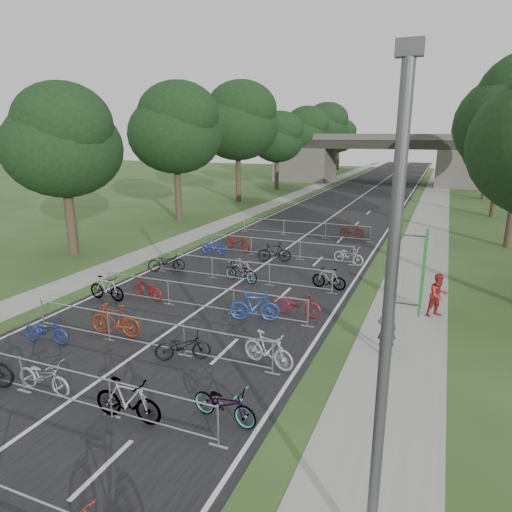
{
  "coord_description": "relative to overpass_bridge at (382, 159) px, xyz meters",
  "views": [
    {
      "loc": [
        8.88,
        -4.48,
        7.05
      ],
      "look_at": [
        0.43,
        16.0,
        1.1
      ],
      "focal_mm": 32.0,
      "sensor_mm": 36.0,
      "label": 1
    }
  ],
  "objects": [
    {
      "name": "road",
      "position": [
        0.0,
        -15.0,
        -3.53
      ],
      "size": [
        11.0,
        140.0,
        0.01
      ],
      "primitive_type": "cube",
      "color": "black",
      "rests_on": "ground"
    },
    {
      "name": "sidewalk_right",
      "position": [
        8.0,
        -15.0,
        -3.53
      ],
      "size": [
        3.0,
        140.0,
        0.01
      ],
      "primitive_type": "cube",
      "color": "gray",
      "rests_on": "ground"
    },
    {
      "name": "sidewalk_left",
      "position": [
        -7.5,
        -15.0,
        -3.53
      ],
      "size": [
        2.0,
        140.0,
        0.01
      ],
      "primitive_type": "cube",
      "color": "gray",
      "rests_on": "ground"
    },
    {
      "name": "lane_markings",
      "position": [
        0.0,
        -15.0,
        -3.53
      ],
      "size": [
        0.12,
        140.0,
        0.0
      ],
      "primitive_type": "cube",
      "color": "silver",
      "rests_on": "ground"
    },
    {
      "name": "overpass_bridge",
      "position": [
        0.0,
        0.0,
        0.0
      ],
      "size": [
        31.0,
        8.0,
        7.05
      ],
      "color": "#4C4B44",
      "rests_on": "ground"
    },
    {
      "name": "lamppost",
      "position": [
        8.33,
        -63.0,
        0.75
      ],
      "size": [
        0.61,
        0.65,
        8.21
      ],
      "color": "#4C4C51",
      "rests_on": "ground"
    },
    {
      "name": "tree_left_0",
      "position": [
        -11.39,
        -49.07,
        2.96
      ],
      "size": [
        6.72,
        6.72,
        10.25
      ],
      "color": "#33261C",
      "rests_on": "ground"
    },
    {
      "name": "tree_left_1",
      "position": [
        -11.39,
        -37.07,
        3.77
      ],
      "size": [
        7.56,
        7.56,
        11.53
      ],
      "color": "#33261C",
      "rests_on": "ground"
    },
    {
      "name": "tree_left_2",
      "position": [
        -11.39,
        -25.07,
        4.58
      ],
      "size": [
        8.4,
        8.4,
        12.81
      ],
      "color": "#33261C",
      "rests_on": "ground"
    },
    {
      "name": "tree_right_2",
      "position": [
        13.11,
        -25.07,
        2.41
      ],
      "size": [
        6.16,
        6.16,
        9.39
      ],
      "color": "#33261C",
      "rests_on": "ground"
    },
    {
      "name": "tree_left_3",
      "position": [
        -11.39,
        -13.07,
        2.96
      ],
      "size": [
        6.72,
        6.72,
        10.25
      ],
      "color": "#33261C",
      "rests_on": "ground"
    },
    {
      "name": "tree_right_3",
      "position": [
        13.11,
        -13.07,
        3.39
      ],
      "size": [
        7.17,
        7.17,
        10.93
      ],
      "color": "#33261C",
      "rests_on": "ground"
    },
    {
      "name": "tree_left_4",
      "position": [
        -11.39,
        -1.07,
        3.77
      ],
      "size": [
        7.56,
        7.56,
        11.53
      ],
      "color": "#33261C",
      "rests_on": "ground"
    },
    {
      "name": "tree_right_4",
      "position": [
        13.11,
        -1.07,
        4.37
      ],
      "size": [
        8.18,
        8.18,
        12.47
      ],
      "color": "#33261C",
      "rests_on": "ground"
    },
    {
      "name": "tree_left_5",
      "position": [
        -11.39,
        10.93,
        4.58
      ],
      "size": [
        8.4,
        8.4,
        12.81
      ],
      "color": "#33261C",
      "rests_on": "ground"
    },
    {
      "name": "tree_right_5",
      "position": [
        13.11,
        10.93,
        2.41
      ],
      "size": [
        6.16,
        6.16,
        9.39
      ],
      "color": "#33261C",
      "rests_on": "ground"
    },
    {
      "name": "tree_left_6",
      "position": [
        -11.39,
        22.93,
        2.96
      ],
      "size": [
        6.72,
        6.72,
        10.25
      ],
      "color": "#33261C",
      "rests_on": "ground"
    },
    {
      "name": "tree_right_6",
      "position": [
        13.11,
        22.93,
        3.39
      ],
      "size": [
        7.17,
        7.17,
        10.93
      ],
      "color": "#33261C",
      "rests_on": "ground"
    },
    {
      "name": "barrier_row_1",
      "position": [
        0.0,
        -61.4,
        -2.99
      ],
      "size": [
        9.7,
        0.08,
        1.1
      ],
      "color": "#AAACB2",
      "rests_on": "ground"
    },
    {
      "name": "barrier_row_2",
      "position": [
        0.0,
        -57.8,
        -2.99
      ],
      "size": [
        9.7,
        0.08,
        1.1
      ],
      "color": "#AAACB2",
      "rests_on": "ground"
    },
    {
      "name": "barrier_row_3",
      "position": [
        0.0,
        -54.0,
        -2.99
      ],
      "size": [
        9.7,
        0.08,
        1.1
      ],
      "color": "#AAACB2",
      "rests_on": "ground"
    },
    {
      "name": "barrier_row_4",
      "position": [
        0.0,
        -50.0,
        -2.99
      ],
      "size": [
        9.7,
        0.08,
        1.1
      ],
      "color": "#AAACB2",
      "rests_on": "ground"
    },
    {
      "name": "barrier_row_5",
      "position": [
        0.0,
        -45.0,
        -2.99
      ],
      "size": [
        9.7,
        0.08,
        1.1
      ],
      "color": "#AAACB2",
      "rests_on": "ground"
    },
    {
      "name": "barrier_row_6",
      "position": [
        0.0,
        -39.0,
        -2.99
      ],
      "size": [
        9.7,
        0.08,
        1.1
      ],
      "color": "#AAACB2",
      "rests_on": "ground"
    },
    {
      "name": "bike_5",
      "position": [
        -0.96,
        -61.19,
        -3.04
      ],
      "size": [
        1.89,
        0.69,
        0.98
      ],
      "primitive_type": "imported",
      "rotation": [
        0.0,
        0.0,
        1.55
      ],
      "color": "#9D9DA4",
      "rests_on": "ground"
    },
    {
      "name": "bike_6",
      "position": [
        2.04,
        -61.36,
        -2.96
      ],
      "size": [
        1.93,
        0.63,
        1.15
      ],
      "primitive_type": "imported",
      "rotation": [
        0.0,
        0.0,
        1.62
      ],
      "color": "#AAACB2",
      "rests_on": "ground"
    },
    {
      "name": "bike_7",
      "position": [
        4.3,
        -60.45,
        -3.04
      ],
      "size": [
        1.94,
        0.9,
        0.98
      ],
      "primitive_type": "imported",
      "rotation": [
        0.0,
        0.0,
        1.43
      ],
      "color": "#AAACB2",
      "rests_on": "ground"
    },
    {
      "name": "bike_8",
      "position": [
        -3.37,
        -58.81,
        -3.06
      ],
      "size": [
        1.85,
        0.81,
        0.94
      ],
      "primitive_type": "imported",
      "rotation": [
        0.0,
        0.0,
        1.68
      ],
      "color": "navy",
      "rests_on": "ground"
    },
    {
      "name": "bike_9",
      "position": [
        -1.54,
        -57.42,
        -2.93
      ],
      "size": [
        2.05,
        0.74,
        1.21
      ],
      "primitive_type": "imported",
      "rotation": [
        0.0,
        0.0,
        4.8
      ],
      "color": "maroon",
      "rests_on": "ground"
    },
    {
      "name": "bike_10",
      "position": [
        1.63,
        -58.04,
        -3.07
      ],
      "size": [
        1.86,
        1.42,
        0.94
      ],
      "primitive_type": "imported",
      "rotation": [
        0.0,
        0.0,
        2.09
      ],
      "color": "black",
      "rests_on": "ground"
    },
    {
      "name": "bike_11",
      "position": [
        4.3,
        -57.38,
        -2.98
      ],
      "size": [
        1.93,
        0.97,
        1.12
      ],
      "primitive_type": "imported",
      "rotation": [
        0.0,
        0.0,
        1.32
      ],
      "color": "#BABBC3",
      "rests_on": "ground"
    },
    {
      "name": "bike_12",
      "position": [
        -4.3,
        -54.59,
        -3.0
      ],
      "size": [
        1.79,
        0.51,
        1.08
      ],
      "primitive_type": "imported",
      "rotation": [
        0.0,
        0.0,
        1.57
      ],
      "color": "#AAACB2",
      "rests_on": "ground"
    },
    {
      "name": "bike_13",
      "position": [
        -2.75,
        -53.78,
        -3.05
      ],
      "size": [
        1.94,
        1.11,
        0.97
      ],
      "primitive_type": "imported",
      "rotation": [
        0.0,
        0.0,
        4.44
      ],
      "color": "maroon",
      "rests_on": "ground"
    },
    {
      "name": "bike_14",
      "position": [
        2.52,
        -54.24,
        -2.94
      ],
      "size": [
        2.04,
        1.1,
        1.18
      ],
      "primitive_type": "imported",
      "rotation": [
        0.0,
        0.0,
        1.87
      ],
      "color": "#1B3C99",
      "rests_on": "ground"
    },
    {
      "name": "bike_15",
      "position": [
        3.92,
        -53.09,
        -3.03
      ],
      "size": [
        1.93,
        0.69,
        1.01
      ],
      "primitive_type": "imported",
      "rotation": [
        0.0,
        0.0,
        1.56
      ],
      "color": "maroon",
      "rests_on": "ground"
    },
    {
      "name": "bike_16",
      "position": [
        -4.3,
        -49.91,
        -3.02
      ],
      "size": [
        2.04,
        1.53,
        1.02
      ],
      "primitive_type": "imported",
      "rotation": [
        0.0,
        0.0,
        2.07
      ],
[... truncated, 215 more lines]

